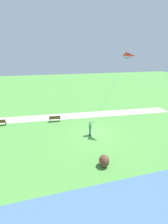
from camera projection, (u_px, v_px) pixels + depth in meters
name	position (u px, v px, depth m)	size (l,w,h in m)	color
ground_plane	(95.00, 134.00, 17.72)	(120.00, 120.00, 0.00)	#4C8E3D
walkway_path	(69.00, 116.00, 23.00)	(2.40, 32.00, 0.02)	#B7AD99
person_kite_flyer	(90.00, 127.00, 17.15)	(0.52, 0.62, 1.83)	#232328
flying_kite	(125.00, 57.00, 15.10)	(1.35, 3.51, 7.03)	red
park_bench_near_walkway	(55.00, 118.00, 20.94)	(0.56, 1.53, 0.88)	brown
park_bench_far_walkway	(0.00, 122.00, 19.74)	(0.56, 1.53, 0.88)	brown
lakeside_shrub	(104.00, 161.00, 12.50)	(0.92, 0.84, 1.04)	brown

